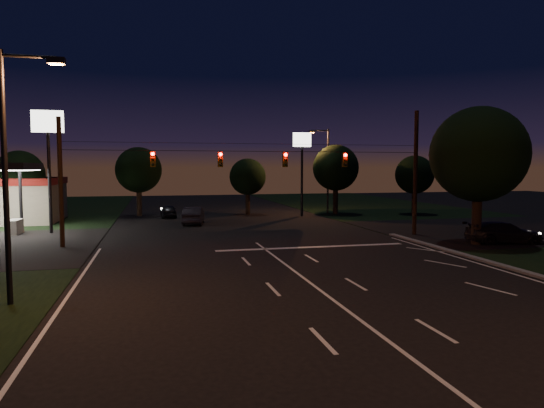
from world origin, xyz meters
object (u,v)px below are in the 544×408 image
object	(u,v)px
car_cross	(504,233)
tree_right_near	(477,156)
utility_pole_right	(414,235)
car_oncoming_a	(168,211)
car_oncoming_b	(193,216)

from	to	relation	value
car_cross	tree_right_near	bearing A→B (deg)	96.24
utility_pole_right	car_oncoming_a	size ratio (longest dim) A/B	2.46
tree_right_near	car_oncoming_a	xyz separation A→B (m)	(-18.69, 21.76, -5.05)
car_cross	car_oncoming_b	bearing A→B (deg)	61.16
car_oncoming_b	car_cross	size ratio (longest dim) A/B	0.94
tree_right_near	car_cross	size ratio (longest dim) A/B	1.81
utility_pole_right	car_oncoming_b	world-z (taller)	utility_pole_right
utility_pole_right	car_oncoming_b	bearing A→B (deg)	145.15
utility_pole_right	tree_right_near	xyz separation A→B (m)	(1.53, -4.83, 5.68)
tree_right_near	car_oncoming_b	bearing A→B (deg)	137.33
utility_pole_right	car_cross	size ratio (longest dim) A/B	1.86
car_oncoming_b	car_cross	xyz separation A→B (m)	(18.77, -15.59, -0.04)
tree_right_near	car_oncoming_a	world-z (taller)	tree_right_near
utility_pole_right	car_oncoming_a	bearing A→B (deg)	135.40
utility_pole_right	car_cross	world-z (taller)	utility_pole_right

